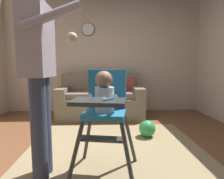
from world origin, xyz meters
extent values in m
cube|color=brown|center=(0.00, 0.00, -0.05)|extent=(5.89, 6.48, 0.10)
cube|color=beige|center=(0.00, 2.47, 1.27)|extent=(5.09, 0.06, 2.53)
cube|color=#98845F|center=(0.13, -0.11, 0.00)|extent=(2.14, 2.85, 0.01)
cube|color=#786D58|center=(-0.06, 1.89, 0.20)|extent=(1.65, 0.84, 0.40)
cube|color=#786D58|center=(-0.06, 2.22, 0.63)|extent=(1.65, 0.22, 0.46)
cube|color=#786D58|center=(-0.80, 1.89, 0.50)|extent=(0.20, 0.84, 0.20)
cube|color=#786D58|center=(0.67, 1.89, 0.50)|extent=(0.20, 0.84, 0.20)
cube|color=#806A5E|center=(-0.41, 1.84, 0.46)|extent=(0.62, 0.60, 0.11)
cube|color=#806A5E|center=(0.28, 1.84, 0.46)|extent=(0.62, 0.60, 0.11)
cube|color=#B24238|center=(0.46, 2.09, 0.60)|extent=(0.35, 0.13, 0.34)
cylinder|color=#333737|center=(-0.24, -0.37, 0.28)|extent=(0.19, 0.15, 0.56)
cylinder|color=#333737|center=(0.19, -0.45, 0.28)|extent=(0.15, 0.19, 0.56)
cylinder|color=#333737|center=(-0.17, 0.06, 0.28)|extent=(0.15, 0.19, 0.56)
cylinder|color=#333737|center=(0.26, -0.01, 0.28)|extent=(0.19, 0.15, 0.56)
cube|color=teal|center=(0.01, -0.19, 0.58)|extent=(0.41, 0.41, 0.05)
cube|color=teal|center=(0.03, -0.05, 0.79)|extent=(0.37, 0.13, 0.37)
cube|color=#333737|center=(-0.04, -0.48, 0.74)|extent=(0.44, 0.32, 0.03)
cube|color=#333737|center=(-0.01, -0.30, 0.38)|extent=(0.41, 0.17, 0.02)
cylinder|color=silver|center=(0.01, -0.21, 0.71)|extent=(0.20, 0.20, 0.22)
sphere|color=#997051|center=(0.00, -0.22, 0.89)|extent=(0.15, 0.15, 0.15)
cylinder|color=silver|center=(-0.10, -0.24, 0.73)|extent=(0.07, 0.15, 0.10)
cylinder|color=silver|center=(0.10, -0.27, 0.73)|extent=(0.07, 0.15, 0.10)
cylinder|color=blue|center=(0.04, -0.49, 0.77)|extent=(0.09, 0.11, 0.01)
cube|color=white|center=(0.00, -0.54, 0.77)|extent=(0.02, 0.03, 0.02)
cylinder|color=#373D57|center=(-0.57, -0.25, 0.46)|extent=(0.14, 0.14, 0.92)
cylinder|color=#373D57|center=(-0.57, -0.13, 0.46)|extent=(0.14, 0.14, 0.92)
cube|color=#A294A2|center=(-0.57, -0.19, 1.22)|extent=(0.20, 0.40, 0.61)
cylinder|color=#A294A2|center=(-0.40, -0.37, 1.38)|extent=(0.48, 0.08, 0.23)
sphere|color=beige|center=(-0.24, -0.37, 1.22)|extent=(0.08, 0.08, 0.08)
cylinder|color=#A294A2|center=(-0.56, 0.05, 1.22)|extent=(0.07, 0.07, 0.55)
sphere|color=green|center=(0.62, 0.75, 0.12)|extent=(0.24, 0.24, 0.24)
cylinder|color=white|center=(-0.34, 2.42, 1.82)|extent=(0.26, 0.03, 0.26)
cylinder|color=black|center=(-0.34, 2.44, 1.82)|extent=(0.29, 0.02, 0.29)
camera|label=1|loc=(0.00, -1.88, 1.00)|focal=30.55mm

